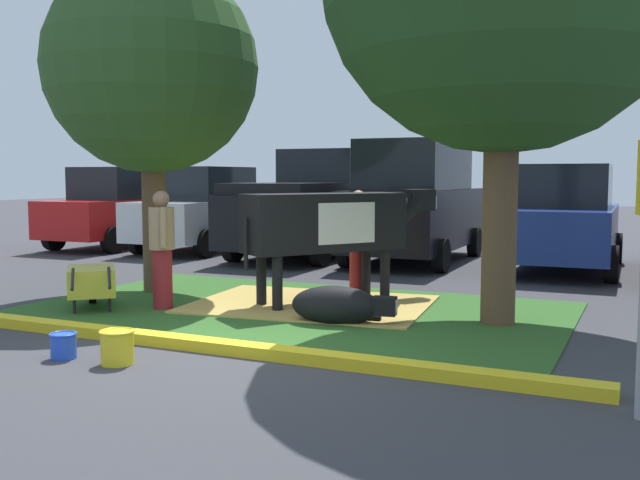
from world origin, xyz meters
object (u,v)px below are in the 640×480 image
Objects in this scene: wheelbarrow at (92,281)px; sedan_red at (122,208)px; bucket_blue at (63,345)px; shade_tree_left at (152,68)px; hatchback_white at (206,210)px; bucket_yellow at (117,346)px; pickup_truck_black at (313,206)px; cow_holstein at (331,223)px; sedan_blue at (565,219)px; calf_lying at (338,306)px; person_visitor_near at (162,246)px; suv_black at (415,201)px; person_handler at (358,239)px.

wheelbarrow is 0.31× the size of sedan_red.
wheelbarrow is at bearing 126.72° from bucket_blue.
shade_tree_left is 1.15× the size of sedan_red.
wheelbarrow is 7.82m from hatchback_white.
bucket_yellow reaches higher than bucket_blue.
cow_holstein is at bearing -62.09° from pickup_truck_black.
wheelbarrow is at bearing -67.25° from hatchback_white.
sedan_blue is at bearing -0.10° from sedan_red.
pickup_truck_black reaches higher than wheelbarrow.
cow_holstein is 9.74m from sedan_red.
hatchback_white reaches higher than wheelbarrow.
pickup_truck_black reaches higher than sedan_blue.
cow_holstein is at bearing 117.67° from calf_lying.
suv_black is (1.43, 6.71, 0.41)m from person_visitor_near.
pickup_truck_black reaches higher than bucket_blue.
sedan_blue is at bearing 56.06° from person_visitor_near.
shade_tree_left is 0.94× the size of pickup_truck_black.
bucket_blue is (-1.16, -3.90, -1.01)m from cow_holstein.
calf_lying is 0.24× the size of pickup_truck_black.
hatchback_white is at bearing 136.77° from cow_holstein.
hatchback_white is at bearing 119.80° from person_visitor_near.
person_visitor_near is at bearing 118.55° from bucket_yellow.
wheelbarrow is 8.80m from sedan_blue.
cow_holstein is at bearing 73.37° from bucket_blue.
bucket_blue is 0.80× the size of bucket_yellow.
calf_lying is at bearing -62.33° from cow_holstein.
suv_black is (0.08, 9.17, 1.10)m from bucket_yellow.
shade_tree_left is 18.68× the size of bucket_blue.
sedan_blue is at bearing 63.87° from cow_holstein.
suv_black is at bearing 99.61° from calf_lying.
cow_holstein is 0.60× the size of suv_black.
shade_tree_left reaches higher than hatchback_white.
hatchback_white is 0.96× the size of suv_black.
pickup_truck_black reaches higher than calf_lying.
suv_black is at bearing -4.49° from pickup_truck_black.
calf_lying is at bearing -46.15° from hatchback_white.
wheelbarrow is 0.25× the size of pickup_truck_black.
person_visitor_near is 0.36× the size of hatchback_white.
calf_lying is at bearing 64.84° from bucket_yellow.
cow_holstein is 2.01× the size of wheelbarrow.
bucket_yellow is 9.72m from pickup_truck_black.
person_visitor_near reaches higher than wheelbarrow.
pickup_truck_black is 5.50m from sedan_blue.
person_handler is 5.84× the size of bucket_blue.
sedan_red is at bearing 147.43° from cow_holstein.
shade_tree_left is 6.75m from hatchback_white.
wheelbarrow is (-2.80, -2.67, -0.47)m from person_handler.
shade_tree_left is 4.93m from calf_lying.
bucket_yellow is at bearing -90.52° from suv_black.
cow_holstein is 0.95m from person_handler.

